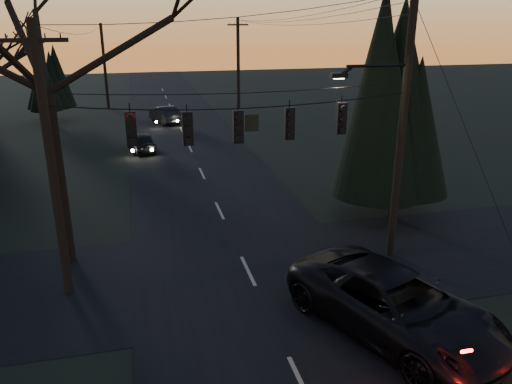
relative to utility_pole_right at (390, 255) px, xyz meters
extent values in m
cube|color=black|center=(-5.50, 10.00, 0.01)|extent=(8.00, 120.00, 0.02)
cube|color=black|center=(-5.50, 0.00, 0.01)|extent=(60.00, 7.00, 0.02)
cylinder|color=black|center=(-5.75, 0.00, 6.10)|extent=(11.50, 0.04, 0.04)
cylinder|color=black|center=(-11.71, 2.36, 3.07)|extent=(0.44, 0.44, 6.14)
cylinder|color=black|center=(1.81, 3.29, 0.80)|extent=(0.36, 0.36, 1.60)
cone|color=black|center=(1.81, 3.29, 4.92)|extent=(4.25, 4.25, 7.44)
cylinder|color=black|center=(-16.03, 29.77, 0.80)|extent=(0.36, 0.36, 1.60)
cone|color=black|center=(-16.03, 29.77, 3.43)|extent=(3.66, 3.66, 4.46)
imported|color=black|center=(-2.30, -4.50, 0.91)|extent=(5.27, 7.17, 1.81)
imported|color=black|center=(-8.70, 18.11, 0.64)|extent=(2.05, 3.95, 1.28)
imported|color=black|center=(-6.54, 27.30, 0.71)|extent=(2.67, 4.54, 1.42)
camera|label=1|loc=(-8.93, -15.35, 8.49)|focal=35.00mm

